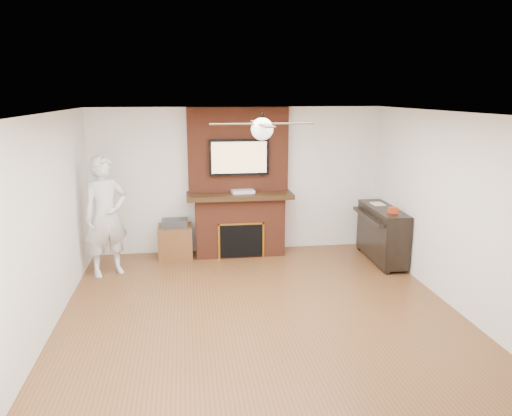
{
  "coord_description": "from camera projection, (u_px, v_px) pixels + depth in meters",
  "views": [
    {
      "loc": [
        -0.89,
        -5.74,
        2.73
      ],
      "look_at": [
        0.06,
        0.9,
        1.18
      ],
      "focal_mm": 35.0,
      "sensor_mm": 36.0,
      "label": 1
    }
  ],
  "objects": [
    {
      "name": "room_shell",
      "position": [
        262.0,
        219.0,
        6.0
      ],
      "size": [
        5.36,
        5.86,
        2.86
      ],
      "color": "brown",
      "rests_on": "ground"
    },
    {
      "name": "candle_blue",
      "position": [
        255.0,
        253.0,
        8.59
      ],
      "size": [
        0.06,
        0.06,
        0.07
      ],
      "primitive_type": "cylinder",
      "color": "navy",
      "rests_on": "ground"
    },
    {
      "name": "candle_cream",
      "position": [
        244.0,
        252.0,
        8.55
      ],
      "size": [
        0.07,
        0.07,
        0.12
      ],
      "primitive_type": "cylinder",
      "color": "beige",
      "rests_on": "ground"
    },
    {
      "name": "side_table",
      "position": [
        175.0,
        240.0,
        8.45
      ],
      "size": [
        0.57,
        0.57,
        0.65
      ],
      "rotation": [
        0.0,
        0.0,
        0.01
      ],
      "color": "#593419",
      "rests_on": "ground"
    },
    {
      "name": "tv",
      "position": [
        239.0,
        157.0,
        8.31
      ],
      "size": [
        1.0,
        0.08,
        0.6
      ],
      "color": "black",
      "rests_on": "fireplace"
    },
    {
      "name": "person",
      "position": [
        106.0,
        216.0,
        7.5
      ],
      "size": [
        0.8,
        0.71,
        1.83
      ],
      "primitive_type": "imported",
      "rotation": [
        0.0,
        0.0,
        0.48
      ],
      "color": "silver",
      "rests_on": "ground"
    },
    {
      "name": "fireplace",
      "position": [
        239.0,
        197.0,
        8.51
      ],
      "size": [
        1.78,
        0.64,
        2.5
      ],
      "color": "maroon",
      "rests_on": "ground"
    },
    {
      "name": "ceiling_fan",
      "position": [
        262.0,
        128.0,
        5.75
      ],
      "size": [
        1.21,
        1.21,
        0.31
      ],
      "color": "black",
      "rests_on": "room_shell"
    },
    {
      "name": "cable_box",
      "position": [
        243.0,
        191.0,
        8.4
      ],
      "size": [
        0.4,
        0.25,
        0.05
      ],
      "primitive_type": "cube",
      "rotation": [
        0.0,
        0.0,
        0.11
      ],
      "color": "silver",
      "rests_on": "fireplace"
    },
    {
      "name": "candle_orange",
      "position": [
        232.0,
        252.0,
        8.52
      ],
      "size": [
        0.06,
        0.06,
        0.13
      ],
      "primitive_type": "cylinder",
      "color": "orange",
      "rests_on": "ground"
    },
    {
      "name": "piano",
      "position": [
        382.0,
        233.0,
        8.21
      ],
      "size": [
        0.54,
        1.39,
        0.99
      ],
      "rotation": [
        0.0,
        0.0,
        -0.02
      ],
      "color": "black",
      "rests_on": "ground"
    }
  ]
}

